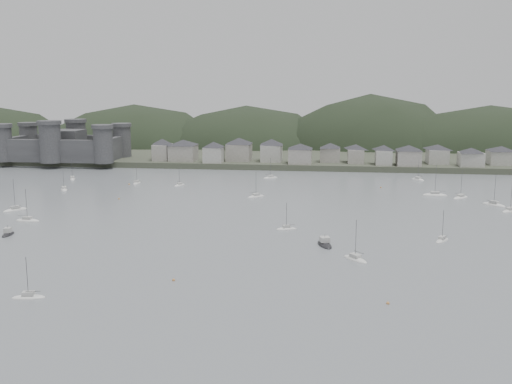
# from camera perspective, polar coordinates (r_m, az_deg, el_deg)

# --- Properties ---
(ground) EXTENTS (900.00, 900.00, 0.00)m
(ground) POSITION_cam_1_polar(r_m,az_deg,el_deg) (138.70, -4.01, -7.92)
(ground) COLOR slate
(ground) RESTS_ON ground
(far_shore_land) EXTENTS (900.00, 250.00, 3.00)m
(far_shore_land) POSITION_cam_1_polar(r_m,az_deg,el_deg) (427.01, 3.79, 4.61)
(far_shore_land) COLOR #383D2D
(far_shore_land) RESTS_ON ground
(forested_ridge) EXTENTS (851.55, 103.94, 102.57)m
(forested_ridge) POSITION_cam_1_polar(r_m,az_deg,el_deg) (402.83, 4.23, 2.44)
(forested_ridge) COLOR black
(forested_ridge) RESTS_ON ground
(castle) EXTENTS (66.00, 43.00, 20.00)m
(castle) POSITION_cam_1_polar(r_m,az_deg,el_deg) (343.38, -17.96, 4.36)
(castle) COLOR #38393B
(castle) RESTS_ON far_shore_land
(waterfront_town) EXTENTS (451.48, 28.46, 12.92)m
(waterfront_town) POSITION_cam_1_polar(r_m,az_deg,el_deg) (315.32, 11.74, 3.74)
(waterfront_town) COLOR gray
(waterfront_town) RESTS_ON far_shore_land
(sailboat_lead) EXTENTS (5.21, 7.80, 10.23)m
(sailboat_lead) POSITION_cam_1_polar(r_m,az_deg,el_deg) (288.78, -17.22, 1.21)
(sailboat_lead) COLOR silver
(sailboat_lead) RESTS_ON ground
(moored_fleet) EXTENTS (264.92, 174.61, 13.14)m
(moored_fleet) POSITION_cam_1_polar(r_m,az_deg,el_deg) (202.14, -1.56, -2.05)
(moored_fleet) COLOR silver
(moored_fleet) RESTS_ON ground
(motor_launch_near) EXTENTS (5.58, 9.38, 4.10)m
(motor_launch_near) POSITION_cam_1_polar(r_m,az_deg,el_deg) (163.81, 6.61, -5.01)
(motor_launch_near) COLOR black
(motor_launch_near) RESTS_ON ground
(motor_launch_far) EXTENTS (3.42, 7.18, 3.67)m
(motor_launch_far) POSITION_cam_1_polar(r_m,az_deg,el_deg) (188.32, -22.72, -3.73)
(motor_launch_far) COLOR black
(motor_launch_far) RESTS_ON ground
(mooring_buoys) EXTENTS (181.61, 139.27, 0.70)m
(mooring_buoys) POSITION_cam_1_polar(r_m,az_deg,el_deg) (193.66, -2.33, -2.61)
(mooring_buoys) COLOR #C48141
(mooring_buoys) RESTS_ON ground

